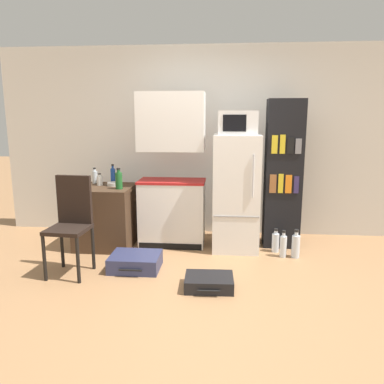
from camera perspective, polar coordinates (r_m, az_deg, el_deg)
The scene contains 18 objects.
ground_plane at distance 3.71m, azimuth 1.74°, elevation -15.00°, with size 24.00×24.00×0.00m, color #A3754C.
wall_back at distance 5.33m, azimuth 5.25°, elevation 7.61°, with size 6.40×0.10×2.61m.
side_table at distance 4.98m, azimuth -12.95°, elevation -3.61°, with size 0.70×0.71×0.78m.
kitchen_hutch at distance 4.80m, azimuth -3.08°, elevation 2.50°, with size 0.85×0.47×1.95m.
refrigerator at distance 4.72m, azimuth 6.72°, elevation -0.10°, with size 0.57×0.63×1.44m.
microwave at distance 4.62m, azimuth 6.96°, elevation 10.42°, with size 0.46×0.43×0.28m.
bookshelf at distance 4.88m, azimuth 13.71°, elevation 2.60°, with size 0.45×0.32×1.87m.
bottle_milk_white at distance 4.99m, azimuth -13.88°, elevation 1.74°, with size 0.07×0.07×0.16m.
bottle_blue_soda at distance 5.06m, azimuth -11.95°, elevation 2.46°, with size 0.06×0.06×0.26m.
bottle_green_tall at distance 4.68m, azimuth -11.09°, elevation 1.79°, with size 0.09×0.09×0.26m.
bottle_clear_short at distance 5.17m, azimuth -14.59°, elevation 2.28°, with size 0.07×0.07×0.21m.
bowl at distance 4.92m, azimuth -11.84°, elevation 1.20°, with size 0.17×0.17×0.05m.
chair at distance 4.17m, azimuth -17.87°, elevation -3.57°, with size 0.43×0.43×1.04m.
suitcase_large_flat at distance 3.77m, azimuth 2.62°, elevation -13.56°, with size 0.48×0.39×0.12m.
suitcase_small_flat at distance 4.24m, azimuth -8.61°, elevation -10.46°, with size 0.54×0.46×0.17m.
water_bottle_front at distance 4.66m, azimuth 15.53°, elevation -7.89°, with size 0.10×0.10×0.35m.
water_bottle_middle at distance 4.65m, azimuth 13.73°, elevation -7.96°, with size 0.08×0.08×0.33m.
water_bottle_back at distance 4.80m, azimuth 12.60°, elevation -7.45°, with size 0.09×0.09×0.30m.
Camera 1 is at (0.18, -3.32, 1.64)m, focal length 35.00 mm.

